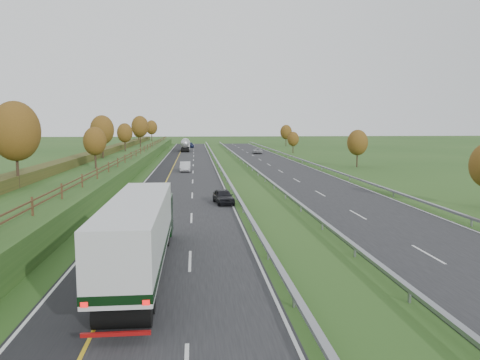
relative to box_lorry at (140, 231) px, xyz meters
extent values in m
plane|color=#274A1A|center=(9.20, 46.23, -2.33)|extent=(400.00, 400.00, 0.00)
cube|color=black|center=(1.20, 51.23, -2.31)|extent=(10.50, 200.00, 0.04)
cube|color=black|center=(17.70, 51.23, -2.31)|extent=(10.50, 200.00, 0.04)
cube|color=black|center=(-2.55, 51.23, -2.31)|extent=(3.00, 200.00, 0.04)
cube|color=silver|center=(-3.85, 51.23, -2.28)|extent=(0.15, 200.00, 0.01)
cube|color=gold|center=(-1.05, 51.23, -2.28)|extent=(0.15, 200.00, 0.01)
cube|color=silver|center=(6.25, 51.23, -2.28)|extent=(0.15, 200.00, 0.01)
cube|color=silver|center=(12.65, 51.23, -2.28)|extent=(0.15, 200.00, 0.01)
cube|color=silver|center=(22.75, 51.23, -2.28)|extent=(0.15, 200.00, 0.01)
cube|color=silver|center=(2.45, 2.23, -2.28)|extent=(0.15, 4.00, 0.01)
cube|color=silver|center=(16.45, 2.23, -2.28)|extent=(0.15, 4.00, 0.01)
cube|color=silver|center=(2.45, 14.23, -2.28)|extent=(0.15, 4.00, 0.01)
cube|color=silver|center=(16.45, 14.23, -2.28)|extent=(0.15, 4.00, 0.01)
cube|color=silver|center=(2.45, 26.23, -2.28)|extent=(0.15, 4.00, 0.01)
cube|color=silver|center=(16.45, 26.23, -2.28)|extent=(0.15, 4.00, 0.01)
cube|color=silver|center=(2.45, 38.23, -2.28)|extent=(0.15, 4.00, 0.01)
cube|color=silver|center=(16.45, 38.23, -2.28)|extent=(0.15, 4.00, 0.01)
cube|color=silver|center=(2.45, 50.23, -2.28)|extent=(0.15, 4.00, 0.01)
cube|color=silver|center=(16.45, 50.23, -2.28)|extent=(0.15, 4.00, 0.01)
cube|color=silver|center=(2.45, 62.23, -2.28)|extent=(0.15, 4.00, 0.01)
cube|color=silver|center=(16.45, 62.23, -2.28)|extent=(0.15, 4.00, 0.01)
cube|color=silver|center=(2.45, 74.23, -2.28)|extent=(0.15, 4.00, 0.01)
cube|color=silver|center=(16.45, 74.23, -2.28)|extent=(0.15, 4.00, 0.01)
cube|color=silver|center=(2.45, 86.23, -2.28)|extent=(0.15, 4.00, 0.01)
cube|color=silver|center=(16.45, 86.23, -2.28)|extent=(0.15, 4.00, 0.01)
cube|color=silver|center=(2.45, 98.23, -2.28)|extent=(0.15, 4.00, 0.01)
cube|color=silver|center=(16.45, 98.23, -2.28)|extent=(0.15, 4.00, 0.01)
cube|color=silver|center=(2.45, 110.23, -2.28)|extent=(0.15, 4.00, 0.01)
cube|color=silver|center=(16.45, 110.23, -2.28)|extent=(0.15, 4.00, 0.01)
cube|color=silver|center=(2.45, 122.23, -2.28)|extent=(0.15, 4.00, 0.01)
cube|color=silver|center=(16.45, 122.23, -2.28)|extent=(0.15, 4.00, 0.01)
cube|color=silver|center=(2.45, 134.23, -2.28)|extent=(0.15, 4.00, 0.01)
cube|color=silver|center=(16.45, 134.23, -2.28)|extent=(0.15, 4.00, 0.01)
cube|color=silver|center=(2.45, 146.23, -2.28)|extent=(0.15, 4.00, 0.01)
cube|color=silver|center=(16.45, 146.23, -2.28)|extent=(0.15, 4.00, 0.01)
cube|color=#274A1A|center=(-11.80, 51.23, -1.33)|extent=(12.00, 200.00, 2.00)
cube|color=#343C18|center=(-13.80, 51.23, 0.22)|extent=(2.20, 180.00, 1.10)
cube|color=#422B19|center=(-7.30, 51.23, 0.22)|extent=(0.08, 184.00, 0.10)
cube|color=#422B19|center=(-7.30, 51.23, 0.62)|extent=(0.08, 184.00, 0.10)
cube|color=#422B19|center=(-7.30, 6.23, 0.27)|extent=(0.12, 0.12, 1.20)
cube|color=#422B19|center=(-7.30, 12.73, 0.27)|extent=(0.12, 0.12, 1.20)
cube|color=#422B19|center=(-7.30, 19.23, 0.27)|extent=(0.12, 0.12, 1.20)
cube|color=#422B19|center=(-7.30, 25.73, 0.27)|extent=(0.12, 0.12, 1.20)
cube|color=#422B19|center=(-7.30, 32.23, 0.27)|extent=(0.12, 0.12, 1.20)
cube|color=#422B19|center=(-7.30, 38.73, 0.27)|extent=(0.12, 0.12, 1.20)
cube|color=#422B19|center=(-7.30, 45.23, 0.27)|extent=(0.12, 0.12, 1.20)
cube|color=#422B19|center=(-7.30, 51.73, 0.27)|extent=(0.12, 0.12, 1.20)
cube|color=#422B19|center=(-7.30, 58.23, 0.27)|extent=(0.12, 0.12, 1.20)
cube|color=#422B19|center=(-7.30, 64.73, 0.27)|extent=(0.12, 0.12, 1.20)
cube|color=#422B19|center=(-7.30, 71.23, 0.27)|extent=(0.12, 0.12, 1.20)
cube|color=#422B19|center=(-7.30, 77.73, 0.27)|extent=(0.12, 0.12, 1.20)
cube|color=#422B19|center=(-7.30, 84.23, 0.27)|extent=(0.12, 0.12, 1.20)
cube|color=#422B19|center=(-7.30, 90.73, 0.27)|extent=(0.12, 0.12, 1.20)
cube|color=#422B19|center=(-7.30, 97.23, 0.27)|extent=(0.12, 0.12, 1.20)
cube|color=#422B19|center=(-7.30, 103.73, 0.27)|extent=(0.12, 0.12, 1.20)
cube|color=#422B19|center=(-7.30, 110.23, 0.27)|extent=(0.12, 0.12, 1.20)
cube|color=#422B19|center=(-7.30, 116.73, 0.27)|extent=(0.12, 0.12, 1.20)
cube|color=#422B19|center=(-7.30, 123.23, 0.27)|extent=(0.12, 0.12, 1.20)
cube|color=#422B19|center=(-7.30, 129.73, 0.27)|extent=(0.12, 0.12, 1.20)
cube|color=#422B19|center=(-7.30, 136.23, 0.27)|extent=(0.12, 0.12, 1.20)
cube|color=#422B19|center=(-7.30, 142.73, 0.27)|extent=(0.12, 0.12, 1.20)
cube|color=gray|center=(6.90, 51.23, -1.71)|extent=(0.32, 200.00, 0.18)
cube|color=gray|center=(6.90, -4.77, -2.05)|extent=(0.10, 0.14, 0.56)
cube|color=gray|center=(6.90, 2.23, -2.05)|extent=(0.10, 0.14, 0.56)
cube|color=gray|center=(6.90, 9.23, -2.05)|extent=(0.10, 0.14, 0.56)
cube|color=gray|center=(6.90, 16.23, -2.05)|extent=(0.10, 0.14, 0.56)
cube|color=gray|center=(6.90, 23.23, -2.05)|extent=(0.10, 0.14, 0.56)
cube|color=gray|center=(6.90, 30.23, -2.05)|extent=(0.10, 0.14, 0.56)
cube|color=gray|center=(6.90, 37.23, -2.05)|extent=(0.10, 0.14, 0.56)
cube|color=gray|center=(6.90, 44.23, -2.05)|extent=(0.10, 0.14, 0.56)
cube|color=gray|center=(6.90, 51.23, -2.05)|extent=(0.10, 0.14, 0.56)
cube|color=gray|center=(6.90, 58.23, -2.05)|extent=(0.10, 0.14, 0.56)
cube|color=gray|center=(6.90, 65.23, -2.05)|extent=(0.10, 0.14, 0.56)
cube|color=gray|center=(6.90, 72.23, -2.05)|extent=(0.10, 0.14, 0.56)
cube|color=gray|center=(6.90, 79.23, -2.05)|extent=(0.10, 0.14, 0.56)
cube|color=gray|center=(6.90, 86.23, -2.05)|extent=(0.10, 0.14, 0.56)
cube|color=gray|center=(6.90, 93.23, -2.05)|extent=(0.10, 0.14, 0.56)
cube|color=gray|center=(6.90, 100.23, -2.05)|extent=(0.10, 0.14, 0.56)
cube|color=gray|center=(6.90, 107.23, -2.05)|extent=(0.10, 0.14, 0.56)
cube|color=gray|center=(6.90, 114.23, -2.05)|extent=(0.10, 0.14, 0.56)
cube|color=gray|center=(6.90, 121.23, -2.05)|extent=(0.10, 0.14, 0.56)
cube|color=gray|center=(6.90, 128.23, -2.05)|extent=(0.10, 0.14, 0.56)
cube|color=gray|center=(6.90, 135.23, -2.05)|extent=(0.10, 0.14, 0.56)
cube|color=gray|center=(6.90, 142.23, -2.05)|extent=(0.10, 0.14, 0.56)
cube|color=gray|center=(6.90, 149.23, -2.05)|extent=(0.10, 0.14, 0.56)
cube|color=gray|center=(12.00, 51.23, -1.71)|extent=(0.32, 200.00, 0.18)
cube|color=gray|center=(12.00, -4.77, -2.05)|extent=(0.10, 0.14, 0.56)
cube|color=gray|center=(12.00, 2.23, -2.05)|extent=(0.10, 0.14, 0.56)
cube|color=gray|center=(12.00, 9.23, -2.05)|extent=(0.10, 0.14, 0.56)
cube|color=gray|center=(12.00, 16.23, -2.05)|extent=(0.10, 0.14, 0.56)
cube|color=gray|center=(12.00, 23.23, -2.05)|extent=(0.10, 0.14, 0.56)
cube|color=gray|center=(12.00, 30.23, -2.05)|extent=(0.10, 0.14, 0.56)
cube|color=gray|center=(12.00, 37.23, -2.05)|extent=(0.10, 0.14, 0.56)
cube|color=gray|center=(12.00, 44.23, -2.05)|extent=(0.10, 0.14, 0.56)
cube|color=gray|center=(12.00, 51.23, -2.05)|extent=(0.10, 0.14, 0.56)
cube|color=gray|center=(12.00, 58.23, -2.05)|extent=(0.10, 0.14, 0.56)
cube|color=gray|center=(12.00, 65.23, -2.05)|extent=(0.10, 0.14, 0.56)
cube|color=gray|center=(12.00, 72.23, -2.05)|extent=(0.10, 0.14, 0.56)
cube|color=gray|center=(12.00, 79.23, -2.05)|extent=(0.10, 0.14, 0.56)
cube|color=gray|center=(12.00, 86.23, -2.05)|extent=(0.10, 0.14, 0.56)
cube|color=gray|center=(12.00, 93.23, -2.05)|extent=(0.10, 0.14, 0.56)
cube|color=gray|center=(12.00, 100.23, -2.05)|extent=(0.10, 0.14, 0.56)
cube|color=gray|center=(12.00, 107.23, -2.05)|extent=(0.10, 0.14, 0.56)
cube|color=gray|center=(12.00, 114.23, -2.05)|extent=(0.10, 0.14, 0.56)
cube|color=gray|center=(12.00, 121.23, -2.05)|extent=(0.10, 0.14, 0.56)
cube|color=gray|center=(12.00, 128.23, -2.05)|extent=(0.10, 0.14, 0.56)
cube|color=gray|center=(12.00, 135.23, -2.05)|extent=(0.10, 0.14, 0.56)
cube|color=gray|center=(12.00, 142.23, -2.05)|extent=(0.10, 0.14, 0.56)
cube|color=gray|center=(12.00, 149.23, -2.05)|extent=(0.10, 0.14, 0.56)
cube|color=gray|center=(23.50, 51.23, -1.71)|extent=(0.32, 200.00, 0.18)
cube|color=gray|center=(23.50, 9.23, -2.05)|extent=(0.10, 0.14, 0.56)
cube|color=gray|center=(23.50, 23.23, -2.05)|extent=(0.10, 0.14, 0.56)
cube|color=gray|center=(23.50, 37.23, -2.05)|extent=(0.10, 0.14, 0.56)
cube|color=gray|center=(23.50, 51.23, -2.05)|extent=(0.10, 0.14, 0.56)
cube|color=gray|center=(23.50, 65.23, -2.05)|extent=(0.10, 0.14, 0.56)
cube|color=gray|center=(23.50, 79.23, -2.05)|extent=(0.10, 0.14, 0.56)
cube|color=gray|center=(23.50, 93.23, -2.05)|extent=(0.10, 0.14, 0.56)
cube|color=gray|center=(23.50, 107.23, -2.05)|extent=(0.10, 0.14, 0.56)
cube|color=gray|center=(23.50, 121.23, -2.05)|extent=(0.10, 0.14, 0.56)
cube|color=gray|center=(23.50, 135.23, -2.05)|extent=(0.10, 0.14, 0.56)
cube|color=gray|center=(23.50, 149.23, -2.05)|extent=(0.10, 0.14, 0.56)
cylinder|color=#2D2116|center=(-12.80, 19.23, 1.24)|extent=(0.24, 0.24, 3.15)
ellipsoid|color=#583813|center=(-12.80, 19.23, 4.71)|extent=(4.20, 4.20, 5.25)
cylinder|color=#2D2116|center=(-9.80, 37.23, 0.75)|extent=(0.24, 0.24, 2.16)
ellipsoid|color=#583813|center=(-9.80, 37.23, 3.13)|extent=(2.88, 2.88, 3.60)
cylinder|color=#2D2116|center=(-12.30, 55.23, 1.11)|extent=(0.24, 0.24, 2.88)
ellipsoid|color=#583813|center=(-12.30, 55.23, 4.28)|extent=(3.84, 3.84, 4.80)
cylinder|color=#2D2116|center=(-11.30, 73.23, 0.84)|extent=(0.24, 0.24, 2.34)
ellipsoid|color=#583813|center=(-11.30, 73.23, 3.41)|extent=(3.12, 3.12, 3.90)
cylinder|color=#2D2116|center=(-10.30, 91.23, 1.20)|extent=(0.24, 0.24, 3.06)
ellipsoid|color=#583813|center=(-10.30, 91.23, 4.57)|extent=(4.08, 4.08, 5.10)
cylinder|color=#2D2116|center=(-12.80, 109.23, 0.79)|extent=(0.24, 0.24, 2.25)
ellipsoid|color=#583813|center=(-12.80, 109.23, 3.27)|extent=(3.00, 3.00, 3.75)
cylinder|color=#2D2116|center=(-10.80, 127.23, 1.02)|extent=(0.24, 0.24, 2.70)
ellipsoid|color=#583813|center=(-10.80, 127.23, 3.99)|extent=(3.60, 3.60, 4.50)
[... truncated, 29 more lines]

